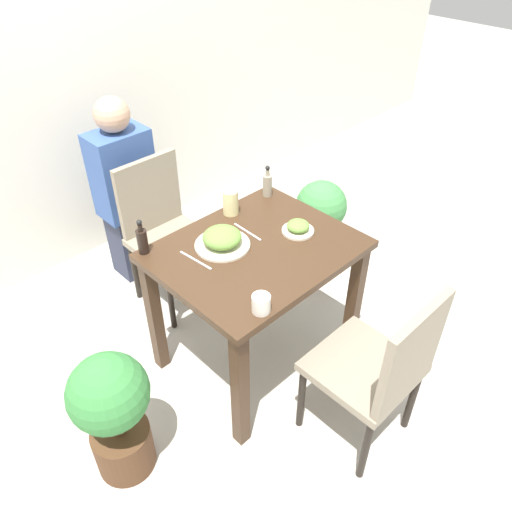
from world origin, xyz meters
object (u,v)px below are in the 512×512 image
Objects in this scene: chair_near at (381,367)px; side_plate at (298,227)px; chair_far at (164,227)px; food_plate at (222,239)px; drink_cup at (261,304)px; condiment_bottle at (142,240)px; person_figure at (126,192)px; juice_glass at (231,202)px; potted_plant_left at (113,411)px; potted_plant_right at (319,225)px; sauce_bottle at (267,184)px.

side_plate is (0.20, 0.66, 0.28)m from chair_near.
chair_far is 3.42× the size of food_plate.
drink_cup reaches higher than side_plate.
person_figure is at bearing 64.65° from condiment_bottle.
drink_cup is 0.44× the size of condiment_bottle.
juice_glass is 1.11m from potted_plant_left.
sauce_bottle is at bearing 172.22° from potted_plant_right.
chair_near is 0.75m from side_plate.
person_figure is at bearing -88.33° from chair_near.
drink_cup is at bearing -136.75° from sauce_bottle.
chair_far is at bearing 75.96° from drink_cup.
chair_near is at bearing -52.38° from drink_cup.
side_plate is 0.23× the size of potted_plant_right.
chair_far is at bearing 81.64° from food_plate.
food_plate is at bearing 153.59° from side_plate.
chair_near is 5.67× the size of side_plate.
food_plate is at bearing -80.82° from chair_near.
condiment_bottle is at bearing 148.58° from side_plate.
condiment_bottle is (-0.62, 0.38, 0.04)m from side_plate.
food_plate is 0.87m from potted_plant_left.
side_plate is 1.15m from potted_plant_left.
condiment_bottle is at bearing 177.14° from sauce_bottle.
condiment_bottle reaches higher than side_plate.
potted_plant_left is at bearing -136.54° from chair_far.
juice_glass reaches higher than food_plate.
sauce_bottle and condiment_bottle have the same top height.
drink_cup is at bearing -100.16° from person_figure.
person_figure is at bearing 102.39° from side_plate.
potted_plant_left is (-0.75, -0.16, -0.40)m from food_plate.
sauce_bottle reaches higher than potted_plant_right.
person_figure is (-0.13, 0.81, -0.23)m from juice_glass.
person_figure is (-0.25, 1.16, -0.19)m from side_plate.
chair_near reaches higher than side_plate.
food_plate is (-0.09, -0.64, 0.29)m from chair_far.
drink_cup is 1.46m from person_figure.
person_figure is (0.08, 0.99, -0.21)m from food_plate.
food_plate is at bearing 68.05° from drink_cup.
juice_glass is 0.74× the size of condiment_bottle.
chair_far is 0.95m from potted_plant_right.
food_plate is 1.99× the size of juice_glass.
food_plate is 0.36m from condiment_bottle.
potted_plant_right is 0.58× the size of person_figure.
chair_near is 0.89m from food_plate.
food_plate is 0.39× the size of potted_plant_left.
potted_plant_right is at bearing -47.48° from person_figure.
person_figure is (-0.80, 0.87, 0.19)m from potted_plant_right.
chair_near is 1.47m from chair_far.
food_plate reaches higher than potted_plant_right.
potted_plant_right is (0.79, -0.52, -0.11)m from chair_far.
condiment_bottle reaches higher than chair_far.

